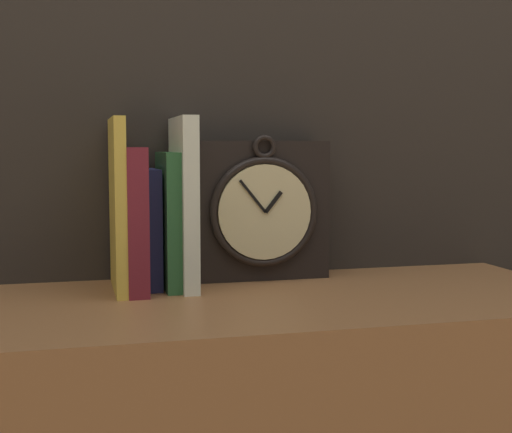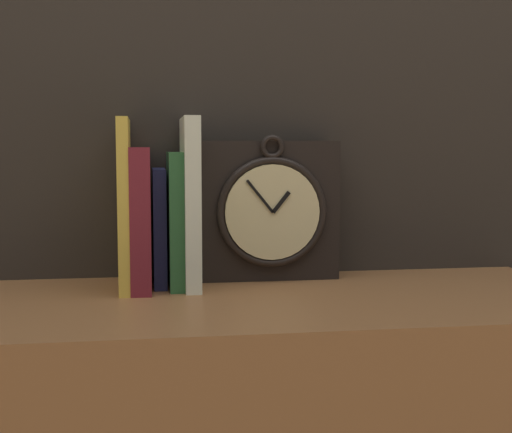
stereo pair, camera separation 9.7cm
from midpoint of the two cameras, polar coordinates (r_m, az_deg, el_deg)
name	(u,v)px [view 1 (the left image)]	position (r m, az deg, el deg)	size (l,w,h in m)	color
wall_back	(223,42)	(1.20, -5.09, 13.73)	(6.00, 0.05, 2.60)	#2D2823
clock	(259,210)	(1.13, -2.22, 0.51)	(0.22, 0.08, 0.23)	black
book_slot0_yellow	(118,205)	(1.06, -13.62, 0.90)	(0.02, 0.15, 0.25)	#E4C246
book_slot1_maroon	(134,219)	(1.06, -12.37, -0.21)	(0.03, 0.16, 0.21)	maroon
book_slot2_navy	(152,228)	(1.08, -10.91, -0.91)	(0.02, 0.12, 0.18)	#1F244F
book_slot3_green	(168,220)	(1.07, -9.63, -0.29)	(0.02, 0.14, 0.20)	#2B6435
book_slot4_white	(184,203)	(1.07, -8.43, 1.09)	(0.02, 0.15, 0.25)	white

